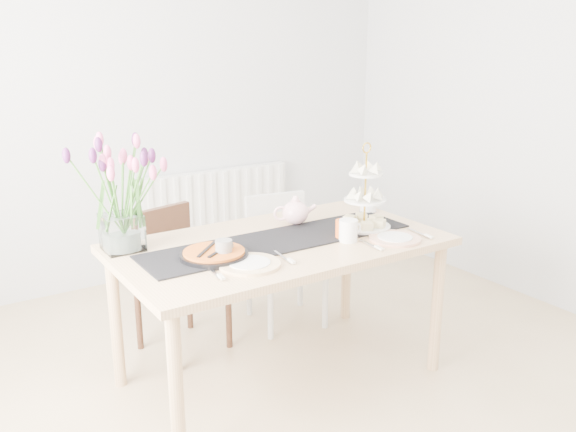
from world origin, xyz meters
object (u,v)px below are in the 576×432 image
teapot (295,212)px  mug_orange (343,229)px  cream_jug (368,204)px  mug_grey (224,250)px  cake_stand (365,207)px  plate_right (395,239)px  radiator (217,208)px  chair_white (282,249)px  plate_left (249,264)px  tart_tin (214,255)px  mug_white (348,230)px  dining_table (280,256)px  chair_brown (173,269)px  tulip_vase (118,178)px

teapot → mug_orange: bearing=-58.5°
cream_jug → mug_grey: 1.09m
cake_stand → plate_right: 0.25m
radiator → cream_jug: size_ratio=13.28×
chair_white → cake_stand: 0.80m
cake_stand → plate_left: size_ratio=1.45×
radiator → cake_stand: 1.82m
plate_left → tart_tin: bearing=117.8°
teapot → plate_left: teapot is taller
mug_white → mug_grey: bearing=169.0°
dining_table → chair_brown: 0.74m
tulip_vase → mug_grey: (0.34, -0.37, -0.30)m
plate_left → dining_table: bearing=36.2°
dining_table → tart_tin: bearing=-172.7°
cake_stand → teapot: size_ratio=1.77×
chair_white → plate_left: bearing=-120.8°
cake_stand → mug_orange: (-0.19, -0.07, -0.07)m
cake_stand → mug_grey: cake_stand is taller
mug_grey → chair_white: bearing=17.5°
cream_jug → radiator: bearing=120.0°
tulip_vase → plate_left: (0.39, -0.51, -0.34)m
chair_brown → cake_stand: (0.79, -0.70, 0.40)m
radiator → mug_orange: bearing=-96.7°
mug_orange → mug_grey: bearing=107.4°
cake_stand → tart_tin: cake_stand is taller
cream_jug → plate_left: bearing=-136.4°
tart_tin → plate_left: 0.19m
cake_stand → mug_grey: bearing=-178.9°
chair_white → mug_white: mug_white is taller
chair_white → plate_right: size_ratio=3.05×
cream_jug → plate_right: (-0.22, -0.47, -0.04)m
mug_grey → dining_table: bearing=-12.1°
radiator → plate_right: 2.02m
cream_jug → plate_right: bearing=-93.0°
cream_jug → mug_orange: bearing=-121.3°
cake_stand → plate_left: (-0.77, -0.15, -0.11)m
tart_tin → cake_stand: bearing=-1.2°
radiator → tulip_vase: size_ratio=1.89×
chair_brown → cake_stand: cake_stand is taller
chair_brown → tulip_vase: 0.82m
cake_stand → cream_jug: bearing=46.3°
mug_grey → mug_white: size_ratio=0.84×
mug_grey → mug_white: mug_white is taller
dining_table → chair_brown: size_ratio=2.00×
tulip_vase → cream_jug: tulip_vase is taller
tulip_vase → chair_brown: bearing=42.2°
radiator → chair_brown: bearing=-127.3°
radiator → teapot: teapot is taller
tulip_vase → plate_right: tulip_vase is taller
dining_table → tart_tin: 0.40m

